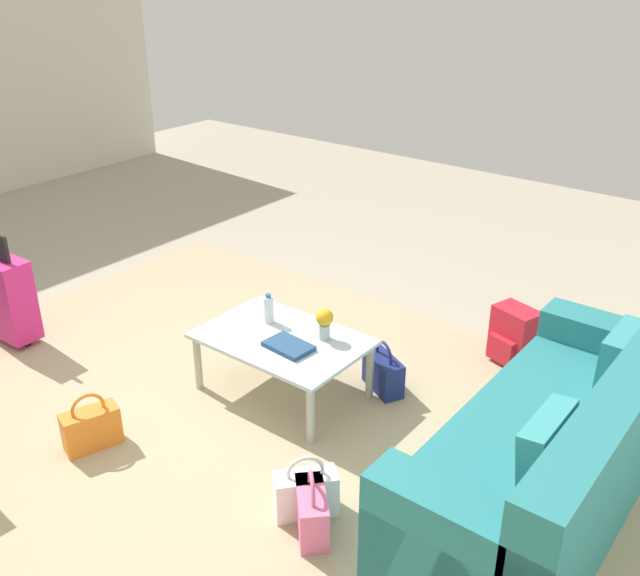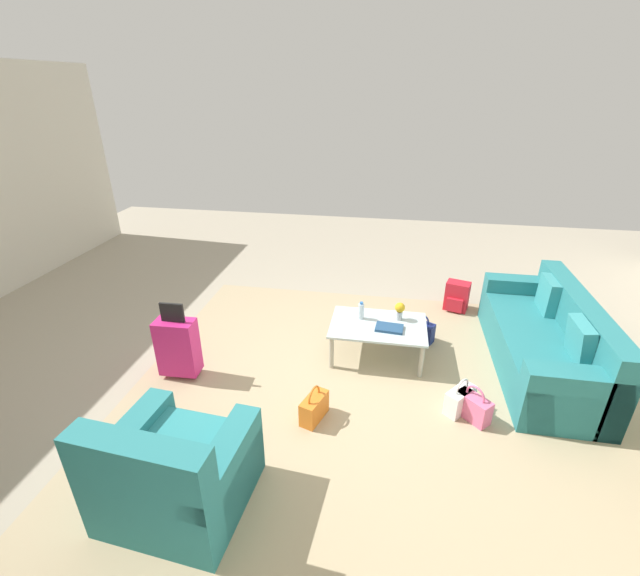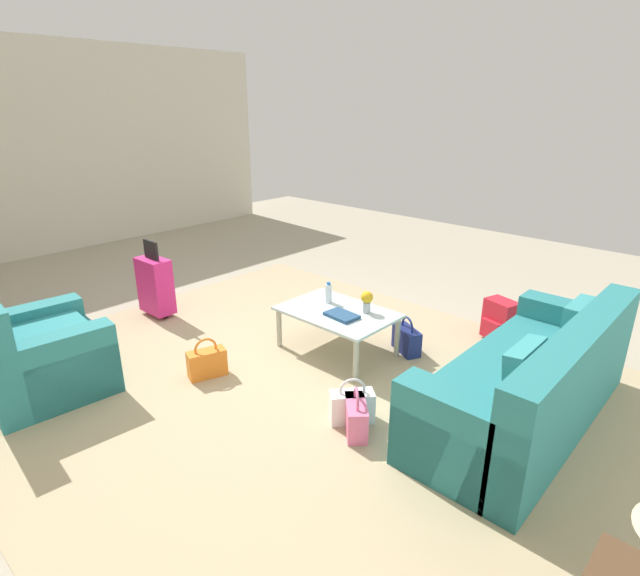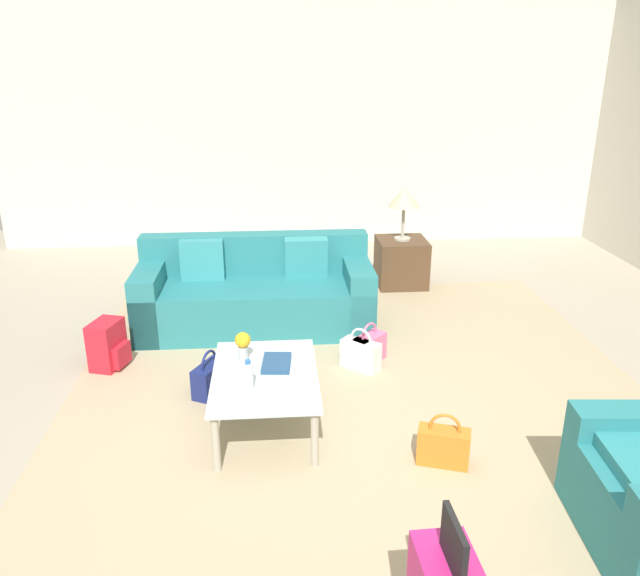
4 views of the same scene
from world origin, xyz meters
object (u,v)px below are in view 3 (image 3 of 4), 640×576
at_px(water_bottle, 329,293).
at_px(handbag_pink, 356,417).
at_px(armchair, 34,358).
at_px(suitcase_magenta, 155,285).
at_px(couch, 536,387).
at_px(handbag_orange, 207,363).
at_px(coffee_table, 337,316).
at_px(coffee_table_book, 342,315).
at_px(backpack_red, 499,320).
at_px(handbag_navy, 407,339).
at_px(flower_vase, 367,300).
at_px(handbag_white, 352,406).

xyz_separation_m(water_bottle, handbag_pink, (-1.11, 0.95, -0.38)).
relative_size(armchair, suitcase_magenta, 1.19).
distance_m(couch, handbag_orange, 2.60).
relative_size(coffee_table, suitcase_magenta, 1.22).
xyz_separation_m(coffee_table_book, suitcase_magenta, (2.12, 0.62, -0.07)).
bearing_deg(couch, backpack_red, -56.45).
relative_size(suitcase_magenta, handbag_navy, 2.37).
bearing_deg(handbag_pink, armchair, 30.71).
distance_m(coffee_table, handbag_navy, 0.69).
bearing_deg(backpack_red, armchair, 56.36).
xyz_separation_m(flower_vase, backpack_red, (-0.78, -1.14, -0.34)).
bearing_deg(suitcase_magenta, flower_vase, -159.05).
relative_size(couch, backpack_red, 5.38).
distance_m(coffee_table_book, flower_vase, 0.27).
height_order(couch, suitcase_magenta, suitcase_magenta).
relative_size(handbag_pink, handbag_orange, 1.00).
relative_size(handbag_pink, backpack_red, 0.89).
height_order(flower_vase, handbag_pink, flower_vase).
xyz_separation_m(couch, armchair, (3.09, 2.27, 0.00)).
xyz_separation_m(couch, suitcase_magenta, (3.79, 0.80, 0.06)).
distance_m(handbag_white, handbag_orange, 1.36).
relative_size(handbag_white, handbag_orange, 1.00).
relative_size(handbag_navy, handbag_orange, 1.00).
xyz_separation_m(water_bottle, backpack_red, (-1.20, -1.19, -0.31)).
height_order(water_bottle, flower_vase, flower_vase).
height_order(couch, handbag_white, couch).
bearing_deg(coffee_table_book, coffee_table, -28.76).
xyz_separation_m(coffee_table_book, handbag_white, (-0.69, 0.69, -0.30)).
bearing_deg(suitcase_magenta, handbag_orange, 164.83).
xyz_separation_m(armchair, backpack_red, (-2.30, -3.46, -0.11)).
height_order(coffee_table_book, handbag_white, coffee_table_book).
bearing_deg(backpack_red, water_bottle, 44.83).
bearing_deg(handbag_white, handbag_orange, 14.40).
xyz_separation_m(water_bottle, coffee_table_book, (-0.32, 0.18, -0.08)).
xyz_separation_m(handbag_white, backpack_red, (-0.19, -2.06, 0.06)).
xyz_separation_m(couch, backpack_red, (0.79, -1.19, -0.11)).
distance_m(flower_vase, handbag_white, 1.16).
relative_size(flower_vase, backpack_red, 0.51).
distance_m(armchair, handbag_orange, 1.34).
distance_m(armchair, coffee_table, 2.53).
bearing_deg(backpack_red, flower_vase, 55.73).
relative_size(handbag_navy, handbag_pink, 1.00).
distance_m(coffee_table_book, backpack_red, 1.64).
bearing_deg(handbag_orange, water_bottle, -104.32).
bearing_deg(coffee_table_book, flower_vase, -108.57).
distance_m(coffee_table, water_bottle, 0.27).
relative_size(water_bottle, handbag_navy, 0.57).
xyz_separation_m(flower_vase, handbag_white, (-0.59, 0.92, -0.40)).
bearing_deg(armchair, flower_vase, -123.33).
bearing_deg(coffee_table, handbag_pink, 137.05).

